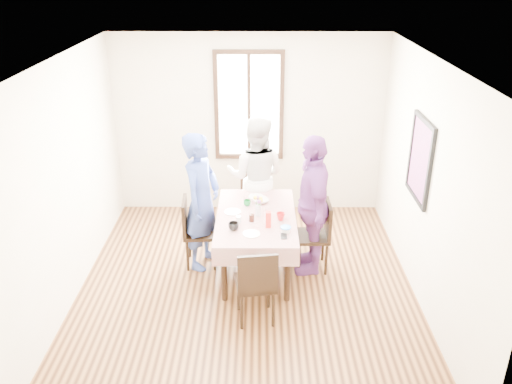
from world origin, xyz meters
TOP-DOWN VIEW (x-y plane):
  - ground at (0.00, 0.00)m, footprint 4.50×4.50m
  - back_wall at (0.00, 2.25)m, footprint 4.00×0.00m
  - right_wall at (2.00, 0.00)m, footprint 0.00×4.50m
  - window_frame at (0.00, 2.23)m, footprint 1.02×0.06m
  - window_pane at (0.00, 2.24)m, footprint 0.90×0.02m
  - art_poster at (1.98, 0.30)m, footprint 0.04×0.76m
  - dining_table at (0.11, 0.44)m, footprint 0.84×1.45m
  - tablecloth at (0.11, 0.44)m, footprint 0.96×1.57m
  - chair_left at (-0.59, 0.57)m, footprint 0.44×0.44m
  - chair_right at (0.81, 0.48)m, footprint 0.42×0.42m
  - chair_far at (0.11, 1.43)m, footprint 0.46×0.46m
  - chair_near at (0.11, -0.55)m, footprint 0.47×0.47m
  - person_left at (-0.57, 0.57)m, footprint 0.63×0.75m
  - person_far at (0.11, 1.42)m, footprint 0.94×0.79m
  - person_right at (0.80, 0.48)m, footprint 0.49×1.07m
  - mug_black at (-0.14, 0.07)m, footprint 0.12×0.12m
  - mug_flag at (0.41, 0.32)m, footprint 0.15×0.15m
  - mug_green at (-0.00, 0.72)m, footprint 0.13×0.13m
  - serving_bowl at (0.17, 0.81)m, footprint 0.26×0.26m
  - juice_carton at (0.26, 0.14)m, footprint 0.06×0.06m
  - butter_tub at (0.46, 0.03)m, footprint 0.10×0.10m
  - jam_jar at (0.06, 0.29)m, footprint 0.06×0.06m
  - drinking_glass at (-0.09, 0.25)m, footprint 0.06×0.06m
  - smartphone at (0.43, -0.08)m, footprint 0.07×0.14m
  - flower_vase at (0.14, 0.44)m, footprint 0.07×0.07m
  - plate_left at (-0.18, 0.52)m, footprint 0.20×0.20m
  - plate_far at (0.11, 0.98)m, footprint 0.20×0.20m
  - plate_near at (0.07, -0.03)m, footprint 0.20×0.20m
  - butter_lid at (0.46, 0.03)m, footprint 0.12×0.12m
  - flower_bunch at (0.14, 0.44)m, footprint 0.09×0.09m

SIDE VIEW (x-z plane):
  - ground at x=0.00m, z-range 0.00..0.00m
  - dining_table at x=0.11m, z-range 0.00..0.75m
  - chair_left at x=-0.59m, z-range 0.00..0.91m
  - chair_right at x=0.81m, z-range 0.00..0.91m
  - chair_far at x=0.11m, z-range 0.00..0.91m
  - chair_near at x=0.11m, z-range 0.00..0.91m
  - tablecloth at x=0.11m, z-range 0.75..0.76m
  - smartphone at x=0.43m, z-range 0.76..0.77m
  - plate_left at x=-0.18m, z-range 0.76..0.77m
  - plate_far at x=0.11m, z-range 0.76..0.77m
  - plate_near at x=0.07m, z-range 0.76..0.77m
  - serving_bowl at x=0.17m, z-range 0.76..0.81m
  - butter_tub at x=0.46m, z-range 0.76..0.81m
  - mug_green at x=0.00m, z-range 0.76..0.84m
  - drinking_glass at x=-0.09m, z-range 0.76..0.85m
  - jam_jar at x=0.06m, z-range 0.76..0.85m
  - mug_black at x=-0.14m, z-range 0.76..0.86m
  - mug_flag at x=0.41m, z-range 0.76..0.86m
  - butter_lid at x=0.46m, z-range 0.81..0.83m
  - flower_vase at x=0.14m, z-range 0.76..0.90m
  - juice_carton at x=0.26m, z-range 0.76..0.96m
  - person_far at x=0.11m, z-range 0.00..1.72m
  - person_left at x=-0.57m, z-range 0.00..1.77m
  - person_right at x=0.80m, z-range 0.00..1.78m
  - flower_bunch at x=0.14m, z-range 0.90..1.00m
  - back_wall at x=0.00m, z-range -0.65..3.35m
  - right_wall at x=2.00m, z-range -0.90..3.60m
  - art_poster at x=1.98m, z-range 1.07..2.03m
  - window_frame at x=0.00m, z-range 0.84..2.46m
  - window_pane at x=0.00m, z-range 0.90..2.40m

